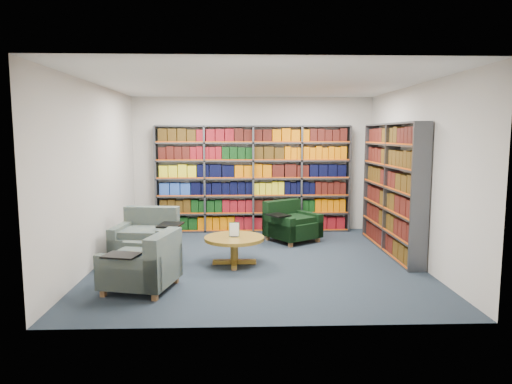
{
  "coord_description": "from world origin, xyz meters",
  "views": [
    {
      "loc": [
        -0.27,
        -7.11,
        2.02
      ],
      "look_at": [
        0.0,
        0.6,
        1.05
      ],
      "focal_mm": 32.0,
      "sensor_mm": 36.0,
      "label": 1
    }
  ],
  "objects_px": {
    "chair_teal_front": "(146,267)",
    "coffee_table": "(234,242)",
    "chair_green_right": "(290,225)",
    "chair_teal_left": "(147,239)"
  },
  "relations": [
    {
      "from": "chair_teal_front",
      "to": "chair_green_right",
      "type": "bearing_deg",
      "value": 51.73
    },
    {
      "from": "chair_teal_left",
      "to": "chair_green_right",
      "type": "relative_size",
      "value": 0.99
    },
    {
      "from": "chair_teal_front",
      "to": "coffee_table",
      "type": "bearing_deg",
      "value": 45.22
    },
    {
      "from": "chair_teal_front",
      "to": "coffee_table",
      "type": "xyz_separation_m",
      "value": [
        1.13,
        1.14,
        0.04
      ]
    },
    {
      "from": "chair_teal_left",
      "to": "chair_teal_front",
      "type": "xyz_separation_m",
      "value": [
        0.29,
        -1.51,
        -0.02
      ]
    },
    {
      "from": "chair_teal_left",
      "to": "coffee_table",
      "type": "distance_m",
      "value": 1.47
    },
    {
      "from": "chair_green_right",
      "to": "coffee_table",
      "type": "xyz_separation_m",
      "value": [
        -1.04,
        -1.62,
        0.05
      ]
    },
    {
      "from": "chair_green_right",
      "to": "chair_teal_left",
      "type": "bearing_deg",
      "value": -153.13
    },
    {
      "from": "chair_green_right",
      "to": "chair_teal_front",
      "type": "xyz_separation_m",
      "value": [
        -2.18,
        -2.76,
        0.01
      ]
    },
    {
      "from": "chair_green_right",
      "to": "coffee_table",
      "type": "bearing_deg",
      "value": -122.84
    }
  ]
}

